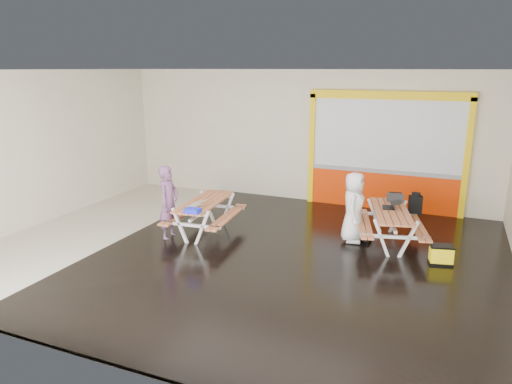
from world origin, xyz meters
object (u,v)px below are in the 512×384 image
at_px(person_left, 169,203).
at_px(laptop_right, 391,206).
at_px(dark_case, 362,236).
at_px(picnic_table_left, 205,209).
at_px(laptop_left, 196,204).
at_px(backpack, 415,203).
at_px(toolbox, 395,197).
at_px(picnic_table_right, 391,218).
at_px(person_right, 354,207).
at_px(blue_pouch, 193,211).
at_px(fluke_bag, 441,255).

distance_m(person_left, laptop_right, 4.60).
bearing_deg(dark_case, person_left, -159.33).
height_order(picnic_table_left, laptop_left, laptop_left).
height_order(backpack, dark_case, backpack).
relative_size(laptop_left, toolbox, 1.00).
xyz_separation_m(picnic_table_right, laptop_right, (-0.03, 0.14, 0.23)).
xyz_separation_m(laptop_left, toolbox, (3.74, 2.00, 0.04)).
xyz_separation_m(picnic_table_left, person_left, (-0.56, -0.54, 0.21)).
bearing_deg(person_right, laptop_right, -68.74).
bearing_deg(blue_pouch, laptop_left, 111.11).
height_order(laptop_right, dark_case, laptop_right).
height_order(backpack, fluke_bag, backpack).
xyz_separation_m(picnic_table_left, toolbox, (3.78, 1.59, 0.26)).
bearing_deg(picnic_table_right, blue_pouch, -154.50).
bearing_deg(dark_case, picnic_table_right, -2.25).
bearing_deg(person_right, backpack, -49.22).
relative_size(person_left, dark_case, 4.68).
bearing_deg(picnic_table_left, blue_pouch, -76.81).
bearing_deg(picnic_table_left, toolbox, 22.86).
height_order(person_right, fluke_bag, person_right).
relative_size(blue_pouch, backpack, 0.64).
xyz_separation_m(toolbox, dark_case, (-0.53, -0.69, -0.73)).
bearing_deg(laptop_left, dark_case, 22.19).
xyz_separation_m(picnic_table_right, backpack, (0.39, 0.94, 0.11)).
distance_m(person_left, blue_pouch, 0.81).
bearing_deg(person_right, blue_pouch, 112.72).
distance_m(backpack, dark_case, 1.44).
bearing_deg(dark_case, toolbox, 52.62).
height_order(picnic_table_right, blue_pouch, blue_pouch).
height_order(laptop_right, toolbox, toolbox).
xyz_separation_m(picnic_table_right, person_left, (-4.35, -1.41, 0.21)).
distance_m(laptop_left, blue_pouch, 0.46).
height_order(laptop_left, fluke_bag, laptop_left).
bearing_deg(fluke_bag, toolbox, 126.00).
height_order(laptop_left, backpack, backpack).
relative_size(picnic_table_left, laptop_left, 5.39).
bearing_deg(fluke_bag, person_left, -172.49).
height_order(person_left, laptop_right, person_left).
relative_size(toolbox, backpack, 0.80).
bearing_deg(laptop_right, dark_case, -167.00).
distance_m(person_left, fluke_bag, 5.44).
height_order(picnic_table_right, fluke_bag, picnic_table_right).
relative_size(laptop_right, dark_case, 1.24).
distance_m(blue_pouch, toolbox, 4.33).
xyz_separation_m(blue_pouch, fluke_bag, (4.61, 1.01, -0.58)).
xyz_separation_m(person_right, toolbox, (0.71, 0.92, 0.04)).
bearing_deg(laptop_right, picnic_table_right, -78.80).
relative_size(laptop_right, blue_pouch, 1.40).
bearing_deg(person_left, picnic_table_left, -49.65).
height_order(picnic_table_left, laptop_right, laptop_right).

